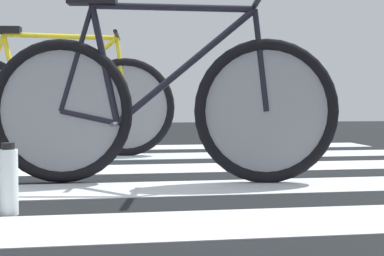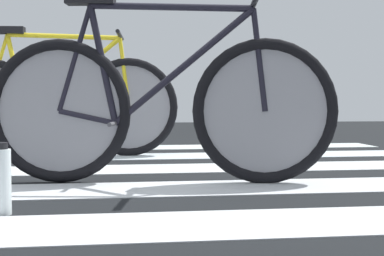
{
  "view_description": "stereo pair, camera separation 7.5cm",
  "coord_description": "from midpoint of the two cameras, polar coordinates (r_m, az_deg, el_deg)",
  "views": [
    {
      "loc": [
        0.31,
        -3.01,
        0.44
      ],
      "look_at": [
        0.81,
        0.16,
        0.27
      ],
      "focal_mm": 53.24,
      "sensor_mm": 36.0,
      "label": 1
    },
    {
      "loc": [
        0.39,
        -3.01,
        0.44
      ],
      "look_at": [
        0.81,
        0.16,
        0.27
      ],
      "focal_mm": 53.24,
      "sensor_mm": 36.0,
      "label": 2
    }
  ],
  "objects": [
    {
      "name": "ground",
      "position": [
        3.06,
        -15.55,
        -5.24
      ],
      "size": [
        18.0,
        14.0,
        0.02
      ],
      "color": "black"
    },
    {
      "name": "crosswalk_markings",
      "position": [
        3.03,
        -15.19,
        -5.09
      ],
      "size": [
        5.44,
        4.21,
        0.0
      ],
      "color": "#B3BBC4",
      "rests_on": "ground"
    },
    {
      "name": "bicycle_1_of_3",
      "position": [
        2.82,
        -3.72,
        2.24
      ],
      "size": [
        1.72,
        0.54,
        0.93
      ],
      "rotation": [
        0.0,
        0.0,
        -0.17
      ],
      "color": "black",
      "rests_on": "ground"
    },
    {
      "name": "bicycle_2_of_3",
      "position": [
        4.22,
        -14.18,
        2.39
      ],
      "size": [
        1.74,
        0.52,
        0.93
      ],
      "rotation": [
        0.0,
        0.0,
        -0.07
      ],
      "color": "black",
      "rests_on": "ground"
    },
    {
      "name": "water_bottle",
      "position": [
        2.17,
        -18.86,
        -5.03
      ],
      "size": [
        0.07,
        0.07,
        0.26
      ],
      "color": "white",
      "rests_on": "ground"
    }
  ]
}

